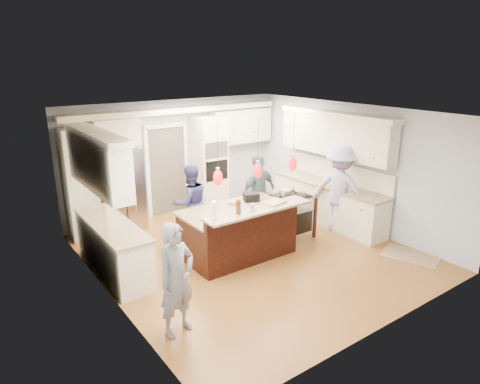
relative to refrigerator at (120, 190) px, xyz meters
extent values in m
plane|color=brown|center=(1.55, -2.64, -0.90)|extent=(6.00, 6.00, 0.00)
cube|color=#B2BCC6|center=(1.55, 0.36, 0.45)|extent=(5.50, 0.04, 2.70)
cube|color=#B2BCC6|center=(1.55, -5.64, 0.45)|extent=(5.50, 0.04, 2.70)
cube|color=#B2BCC6|center=(-1.20, -2.64, 0.45)|extent=(0.04, 6.00, 2.70)
cube|color=#B2BCC6|center=(4.30, -2.64, 0.45)|extent=(0.04, 6.00, 2.70)
cube|color=white|center=(1.55, -2.64, 1.80)|extent=(5.50, 6.00, 0.04)
cube|color=#B7B7BC|center=(0.00, 0.00, 0.00)|extent=(0.90, 0.70, 1.80)
cube|color=#F0E5C2|center=(2.30, 0.03, 0.25)|extent=(0.72, 0.64, 2.30)
cube|color=black|center=(2.30, -0.30, 0.65)|extent=(0.60, 0.02, 0.35)
cube|color=black|center=(2.30, -0.30, 0.15)|extent=(0.60, 0.02, 0.50)
cylinder|color=#B7B7BC|center=(2.30, -0.33, 0.40)|extent=(0.55, 0.02, 0.02)
cube|color=#F0E5C2|center=(-0.80, 0.06, 0.25)|extent=(0.60, 0.58, 2.30)
cube|color=#F0E5C2|center=(0.00, 0.06, 1.25)|extent=(0.95, 0.58, 0.55)
cube|color=#F0E5C2|center=(3.35, 0.18, 1.05)|extent=(1.70, 0.35, 0.85)
cube|color=beige|center=(1.55, 0.16, 1.58)|extent=(5.30, 0.38, 0.12)
cube|color=#4C443A|center=(1.30, 0.35, 0.15)|extent=(0.90, 0.06, 2.10)
cube|color=white|center=(1.30, 0.31, 1.23)|extent=(1.04, 0.06, 0.10)
cube|color=#F0E5C2|center=(3.95, -2.34, -0.46)|extent=(0.60, 3.00, 0.88)
cube|color=tan|center=(3.95, -2.34, 0.00)|extent=(0.64, 3.05, 0.04)
cube|color=#F0E5C2|center=(4.07, -2.34, 1.08)|extent=(0.35, 3.00, 0.85)
cube|color=beige|center=(4.06, -2.34, 1.56)|extent=(0.37, 3.10, 0.10)
cube|color=#F0E5C2|center=(-0.85, -1.84, -0.46)|extent=(0.60, 2.20, 0.88)
cube|color=tan|center=(-0.85, -1.84, 0.00)|extent=(0.64, 2.25, 0.04)
cube|color=#F0E5C2|center=(-0.97, -1.84, 1.08)|extent=(0.35, 2.20, 0.85)
cube|color=beige|center=(-0.96, -1.84, 1.56)|extent=(0.37, 2.30, 0.10)
cube|color=black|center=(1.30, -2.49, -0.46)|extent=(2.00, 1.00, 0.88)
cube|color=tan|center=(1.30, -2.49, 0.00)|extent=(2.10, 1.10, 0.04)
cube|color=black|center=(1.30, -3.05, -0.36)|extent=(2.00, 0.12, 1.08)
cube|color=tan|center=(1.30, -3.19, 0.20)|extent=(2.10, 0.42, 0.04)
cube|color=black|center=(1.83, -2.29, 0.10)|extent=(0.36, 0.33, 0.15)
cube|color=#B7B7BC|center=(2.68, -2.49, -0.45)|extent=(0.76, 0.66, 0.90)
cube|color=black|center=(2.68, -2.83, -0.50)|extent=(0.65, 0.01, 0.45)
cube|color=black|center=(2.68, -2.49, 0.01)|extent=(0.72, 0.59, 0.02)
cube|color=black|center=(3.09, -2.49, -0.46)|extent=(0.06, 0.71, 0.88)
cylinder|color=black|center=(0.50, -3.15, 1.43)|extent=(0.01, 0.01, 0.75)
ellipsoid|color=red|center=(0.50, -3.15, 0.90)|extent=(0.15, 0.15, 0.26)
cylinder|color=black|center=(1.30, -3.15, 1.43)|extent=(0.01, 0.01, 0.75)
ellipsoid|color=red|center=(1.30, -3.15, 0.90)|extent=(0.15, 0.15, 0.26)
cylinder|color=black|center=(2.10, -3.15, 1.43)|extent=(0.01, 0.01, 0.75)
ellipsoid|color=red|center=(2.10, -3.15, 0.90)|extent=(0.15, 0.15, 0.26)
imported|color=slate|center=(-0.75, -4.04, -0.10)|extent=(0.66, 0.51, 1.60)
imported|color=navy|center=(0.95, -1.39, -0.10)|extent=(0.82, 0.66, 1.59)
imported|color=slate|center=(2.41, -1.77, -0.05)|extent=(1.05, 0.59, 1.70)
imported|color=#A496CA|center=(3.80, -2.83, 0.04)|extent=(1.10, 1.39, 1.88)
cube|color=#957751|center=(3.95, -4.55, -0.89)|extent=(0.97, 1.17, 0.01)
cylinder|color=silver|center=(0.35, -3.25, 0.39)|extent=(0.09, 0.09, 0.34)
cylinder|color=#43200C|center=(0.87, -3.18, 0.34)|extent=(0.06, 0.06, 0.23)
cylinder|color=#43200C|center=(0.87, -3.17, 0.34)|extent=(0.06, 0.06, 0.24)
cylinder|color=#43200C|center=(0.87, -3.21, 0.34)|extent=(0.08, 0.08, 0.24)
cylinder|color=#B7B7BC|center=(1.15, -3.21, 0.28)|extent=(0.07, 0.07, 0.13)
cube|color=tan|center=(1.72, -3.11, 0.24)|extent=(0.45, 0.35, 0.03)
cylinder|color=#B7B7BC|center=(2.57, -2.46, 0.09)|extent=(0.24, 0.24, 0.14)
cylinder|color=#B7B7BC|center=(2.84, -2.60, 0.08)|extent=(0.23, 0.23, 0.11)
camera|label=1|loc=(-3.02, -8.66, 2.73)|focal=32.00mm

